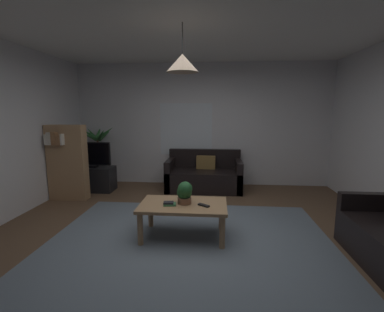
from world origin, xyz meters
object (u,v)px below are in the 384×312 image
Objects in this scene: tv at (90,154)px; bookshelf_corner at (67,162)px; book_on_table_0 at (170,204)px; potted_palm_corner at (99,155)px; remote_on_table_0 at (204,205)px; pendant_lamp at (182,63)px; tv_stand at (92,179)px; potted_plant_on_table at (185,192)px; couch_under_window at (204,177)px; book_on_table_1 at (168,203)px; coffee_table at (183,209)px.

bookshelf_corner reaches higher than tv.
book_on_table_0 is 0.12× the size of potted_palm_corner.
tv reaches higher than book_on_table_0.
pendant_lamp is at bearing 110.26° from remote_on_table_0.
bookshelf_corner reaches higher than tv_stand.
book_on_table_0 is at bearing -45.74° from tv_stand.
book_on_table_0 is at bearing -154.38° from potted_plant_on_table.
book_on_table_0 is at bearing -98.42° from couch_under_window.
couch_under_window is at bearing 85.48° from pendant_lamp.
potted_plant_on_table is at bearing 106.52° from remote_on_table_0.
potted_plant_on_table is at bearing 24.50° from book_on_table_1.
book_on_table_0 is 0.44m from remote_on_table_0.
pendant_lamp reaches higher than bookshelf_corner.
potted_plant_on_table is 2.90m from tv.
bookshelf_corner reaches higher than potted_plant_on_table.
book_on_table_1 and tv_stand have the same top height.
coffee_table is at bearing -42.05° from tv.
tv is 0.50m from potted_palm_corner.
book_on_table_1 is 2.84m from tv_stand.
tv_stand is at bearing 134.26° from book_on_table_0.
potted_plant_on_table is 0.52× the size of pendant_lamp.
couch_under_window is 12.16× the size of book_on_table_1.
book_on_table_0 is 3.22m from potted_palm_corner.
tv_stand is 1.58× the size of pendant_lamp.
tv is at bearing 137.95° from pendant_lamp.
tv_stand reaches higher than remote_on_table_0.
potted_palm_corner reaches higher than potted_plant_on_table.
book_on_table_0 is 1.76m from pendant_lamp.
tv_stand is at bearing 133.99° from book_on_table_1.
remote_on_table_0 is (0.45, 0.00, -0.02)m from book_on_table_1.
bookshelf_corner is (-0.14, -1.06, 0.05)m from potted_palm_corner.
tv is (-2.41, 2.01, 0.30)m from remote_on_table_0.
pendant_lamp is (-0.02, -0.01, 1.61)m from potted_plant_on_table.
couch_under_window reaches higher than book_on_table_1.
potted_plant_on_table is 0.33× the size of tv_stand.
bookshelf_corner is at bearing -107.55° from tv_stand.
couch_under_window is 2.34m from tv_stand.
tv is (-2.14, 1.93, 0.38)m from coffee_table.
potted_palm_corner is at bearing 175.47° from couch_under_window.
tv is at bearing 134.29° from book_on_table_1.
tv_stand is (-2.32, -0.28, -0.03)m from couch_under_window.
tv is at bearing -90.00° from tv_stand.
pendant_lamp reaches higher than remote_on_table_0.
coffee_table is 7.12× the size of book_on_table_0.
pendant_lamp is at bearing -94.52° from couch_under_window.
tv_stand is 0.52m from tv.
potted_plant_on_table is (-0.16, -2.23, 0.33)m from couch_under_window.
tv_stand is (-1.96, 2.03, -0.24)m from book_on_table_1.
potted_plant_on_table is (0.20, 0.09, 0.12)m from book_on_table_1.
potted_plant_on_table is 0.35× the size of tv.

